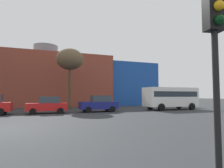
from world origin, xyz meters
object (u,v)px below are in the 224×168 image
Objects in this scene: parked_car_3 at (47,105)px; bare_tree_0 at (70,60)px; white_bus at (171,97)px; traffic_light_near_right at (215,37)px; parked_car_4 at (99,104)px.

bare_tree_0 reaches higher than parked_car_3.
white_bus is 1.74× the size of traffic_light_near_right.
parked_car_3 is 0.97× the size of traffic_light_near_right.
bare_tree_0 is (-2.49, 4.87, 5.52)m from parked_car_4.
white_bus is at bearing -23.52° from bare_tree_0.
traffic_light_near_right is 0.50× the size of bare_tree_0.
bare_tree_0 reaches higher than parked_car_4.
parked_car_4 is at bearing -180.00° from parked_car_3.
bare_tree_0 is at bearing -62.94° from parked_car_4.
parked_car_4 reaches higher than parked_car_3.
traffic_light_near_right is (2.61, -16.96, 2.05)m from parked_car_3.
parked_car_3 is 0.95× the size of parked_car_4.
traffic_light_near_right is at bearing 81.09° from parked_car_4.
parked_car_3 is 7.90m from bare_tree_0.
parked_car_4 is at bearing -178.54° from traffic_light_near_right.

